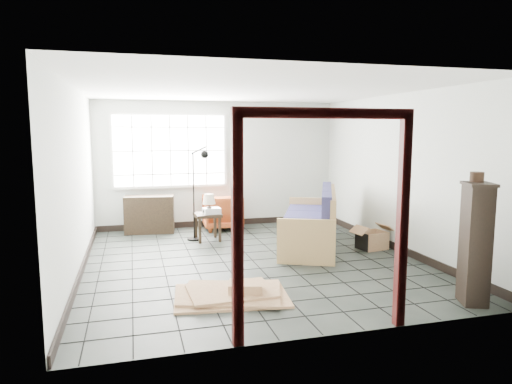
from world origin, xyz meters
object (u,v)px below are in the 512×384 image
object	(u,v)px
tall_shelf	(475,243)
side_table	(208,218)
futon_sofa	(313,226)
armchair	(222,210)

from	to	relation	value
tall_shelf	side_table	bearing A→B (deg)	143.30
futon_sofa	side_table	size ratio (longest dim) A/B	4.89
futon_sofa	tall_shelf	bearing A→B (deg)	-51.19
armchair	tall_shelf	bearing A→B (deg)	115.46
futon_sofa	armchair	bearing A→B (deg)	147.71
futon_sofa	armchair	size ratio (longest dim) A/B	3.14
futon_sofa	armchair	world-z (taller)	futon_sofa
futon_sofa	tall_shelf	world-z (taller)	tall_shelf
futon_sofa	tall_shelf	distance (m)	3.07
side_table	tall_shelf	distance (m)	4.60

